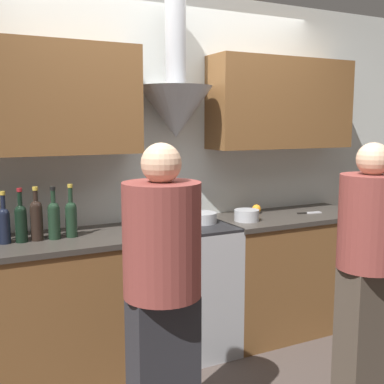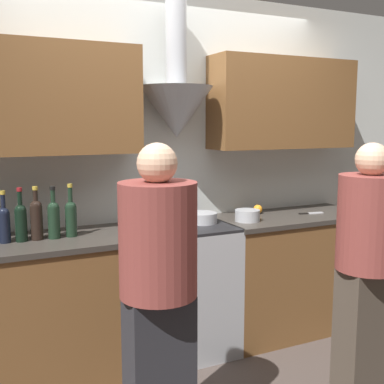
# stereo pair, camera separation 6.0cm
# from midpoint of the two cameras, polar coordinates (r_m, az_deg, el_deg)

# --- Properties ---
(ground_plane) EXTENTS (12.00, 12.00, 0.00)m
(ground_plane) POSITION_cam_midpoint_polar(r_m,az_deg,el_deg) (3.46, 2.21, -20.26)
(ground_plane) COLOR #423833
(wall_back) EXTENTS (8.40, 0.52, 2.60)m
(wall_back) POSITION_cam_midpoint_polar(r_m,az_deg,el_deg) (3.58, -2.18, 5.27)
(wall_back) COLOR silver
(wall_back) RESTS_ON ground_plane
(counter_left) EXTENTS (1.28, 0.62, 0.93)m
(counter_left) POSITION_cam_midpoint_polar(r_m,az_deg,el_deg) (3.27, -15.61, -13.33)
(counter_left) COLOR brown
(counter_left) RESTS_ON ground_plane
(counter_right) EXTENTS (1.25, 0.62, 0.93)m
(counter_right) POSITION_cam_midpoint_polar(r_m,az_deg,el_deg) (4.00, 11.92, -9.20)
(counter_right) COLOR brown
(counter_right) RESTS_ON ground_plane
(stove_range) EXTENTS (0.62, 0.60, 0.93)m
(stove_range) POSITION_cam_midpoint_polar(r_m,az_deg,el_deg) (3.53, -0.24, -11.30)
(stove_range) COLOR #A8AAAF
(stove_range) RESTS_ON ground_plane
(wine_bottle_3) EXTENTS (0.07, 0.07, 0.32)m
(wine_bottle_3) POSITION_cam_midpoint_polar(r_m,az_deg,el_deg) (3.09, -20.86, -3.40)
(wine_bottle_3) COLOR black
(wine_bottle_3) RESTS_ON counter_left
(wine_bottle_4) EXTENTS (0.07, 0.07, 0.33)m
(wine_bottle_4) POSITION_cam_midpoint_polar(r_m,az_deg,el_deg) (3.09, -19.11, -3.19)
(wine_bottle_4) COLOR black
(wine_bottle_4) RESTS_ON counter_left
(wine_bottle_5) EXTENTS (0.08, 0.08, 0.33)m
(wine_bottle_5) POSITION_cam_midpoint_polar(r_m,az_deg,el_deg) (3.10, -17.44, -2.91)
(wine_bottle_5) COLOR black
(wine_bottle_5) RESTS_ON counter_left
(wine_bottle_6) EXTENTS (0.07, 0.07, 0.33)m
(wine_bottle_6) POSITION_cam_midpoint_polar(r_m,az_deg,el_deg) (3.11, -15.54, -2.94)
(wine_bottle_6) COLOR black
(wine_bottle_6) RESTS_ON counter_left
(wine_bottle_7) EXTENTS (0.07, 0.07, 0.34)m
(wine_bottle_7) POSITION_cam_midpoint_polar(r_m,az_deg,el_deg) (3.14, -13.63, -2.81)
(wine_bottle_7) COLOR black
(wine_bottle_7) RESTS_ON counter_left
(stock_pot) EXTENTS (0.24, 0.24, 0.16)m
(stock_pot) POSITION_cam_midpoint_polar(r_m,az_deg,el_deg) (3.35, -2.49, -2.82)
(stock_pot) COLOR #A8AAAF
(stock_pot) RESTS_ON stove_range
(mixing_bowl) EXTENTS (0.22, 0.22, 0.08)m
(mixing_bowl) POSITION_cam_midpoint_polar(r_m,az_deg,el_deg) (3.48, 1.71, -3.08)
(mixing_bowl) COLOR #A8AAAF
(mixing_bowl) RESTS_ON stove_range
(orange_fruit) EXTENTS (0.07, 0.07, 0.07)m
(orange_fruit) POSITION_cam_midpoint_polar(r_m,az_deg,el_deg) (3.87, 8.24, -2.03)
(orange_fruit) COLOR orange
(orange_fruit) RESTS_ON counter_right
(saucepan) EXTENTS (0.18, 0.18, 0.08)m
(saucepan) POSITION_cam_midpoint_polar(r_m,az_deg,el_deg) (3.57, 7.05, -2.78)
(saucepan) COLOR #A8AAAF
(saucepan) RESTS_ON counter_right
(chefs_knife) EXTENTS (0.21, 0.06, 0.01)m
(chefs_knife) POSITION_cam_midpoint_polar(r_m,az_deg,el_deg) (3.95, 14.35, -2.45)
(chefs_knife) COLOR silver
(chefs_knife) RESTS_ON counter_right
(person_foreground_left) EXTENTS (0.37, 0.37, 1.56)m
(person_foreground_left) POSITION_cam_midpoint_polar(r_m,az_deg,el_deg) (2.36, -3.25, -11.64)
(person_foreground_left) COLOR #28282D
(person_foreground_left) RESTS_ON ground_plane
(person_foreground_right) EXTENTS (0.34, 0.34, 1.55)m
(person_foreground_right) POSITION_cam_midpoint_polar(r_m,az_deg,el_deg) (2.88, 20.55, -8.50)
(person_foreground_right) COLOR #473D33
(person_foreground_right) RESTS_ON ground_plane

